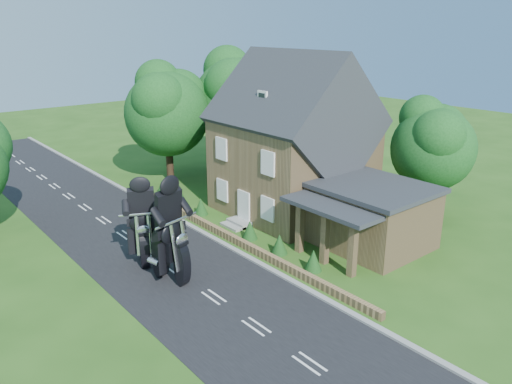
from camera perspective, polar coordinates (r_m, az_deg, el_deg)
ground at (r=22.89m, az=-4.86°, el=-11.89°), size 120.00×120.00×0.00m
road at (r=22.88m, az=-4.86°, el=-11.87°), size 7.00×80.00×0.02m
kerb at (r=24.83m, az=2.15°, el=-9.09°), size 0.30×80.00×0.12m
garden_wall at (r=28.66m, az=-3.53°, el=-4.87°), size 0.30×22.00×0.40m
house at (r=31.89m, az=4.30°, el=5.38°), size 9.54×8.64×10.24m
annex at (r=27.86m, az=12.93°, el=-2.56°), size 7.05×5.94×3.44m
tree_annex_side at (r=33.36m, az=19.82°, el=5.54°), size 5.64×5.20×7.48m
tree_house_right at (r=37.85m, az=8.40°, el=8.63°), size 6.51×6.00×8.40m
tree_behind_house at (r=41.50m, az=-1.72°, el=11.13°), size 7.81×7.20×10.08m
tree_behind_left at (r=39.06m, az=-9.71°, el=9.68°), size 6.94×6.40×9.16m
shrub_a at (r=25.00m, az=6.56°, el=-7.74°), size 0.90×0.90×1.10m
shrub_b at (r=26.61m, az=2.68°, el=-5.94°), size 0.90×0.90×1.10m
shrub_c at (r=28.35m, az=-0.71°, el=-4.34°), size 0.90×0.90×1.10m
shrub_d at (r=32.13m, az=-6.31°, el=-1.64°), size 0.90×0.90×1.10m
shrub_e at (r=34.14m, az=-8.63°, el=-0.51°), size 0.90×0.90×1.10m
shrub_f at (r=36.21m, az=-10.69°, el=0.49°), size 0.90×0.90×1.10m
motorcycle_lead at (r=24.10m, az=-9.62°, el=-8.32°), size 0.80×1.74×1.57m
motorcycle_follow at (r=26.13m, az=-12.58°, el=-6.53°), size 0.99×1.51×1.39m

